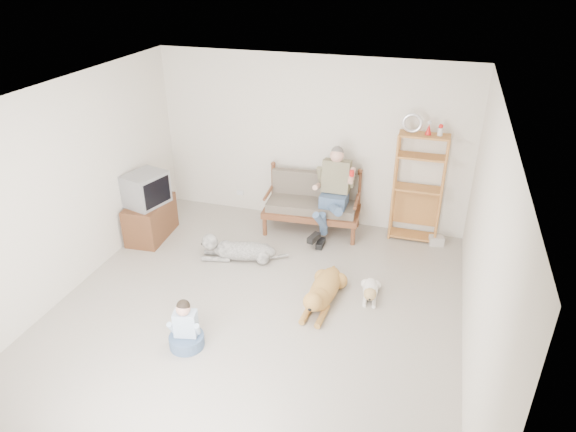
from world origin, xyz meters
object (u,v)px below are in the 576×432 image
(golden_retriever, at_px, (322,292))
(loveseat, at_px, (313,202))
(etagere, at_px, (418,187))
(tv_stand, at_px, (150,219))

(golden_retriever, bearing_deg, loveseat, 111.64)
(etagere, relative_size, tv_stand, 2.14)
(tv_stand, bearing_deg, golden_retriever, -20.69)
(tv_stand, xyz_separation_m, golden_retriever, (2.99, -0.91, -0.13))
(tv_stand, bearing_deg, etagere, 12.41)
(golden_retriever, bearing_deg, etagere, 68.52)
(loveseat, bearing_deg, tv_stand, -161.88)
(loveseat, xyz_separation_m, etagere, (1.58, 0.17, 0.39))
(loveseat, distance_m, golden_retriever, 2.01)
(etagere, xyz_separation_m, tv_stand, (-3.95, -1.15, -0.57))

